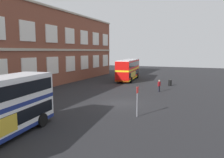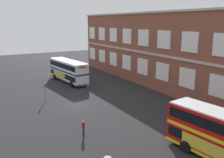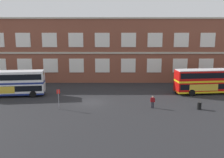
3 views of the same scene
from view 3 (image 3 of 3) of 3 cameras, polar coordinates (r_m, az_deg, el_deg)
ground_plane at (r=40.98m, az=-4.28°, el=-4.29°), size 120.00×120.00×0.00m
brick_terminal_building at (r=55.61m, az=-2.10°, el=6.33°), size 56.22×8.19×12.79m
double_decker_near at (r=45.06m, az=-21.55°, el=-0.83°), size 11.23×3.89×4.07m
double_decker_middle at (r=46.55m, az=20.01°, el=-0.36°), size 11.22×3.83×4.07m
waiting_passenger at (r=36.49m, az=8.67°, el=-4.81°), size 0.64×0.34×1.70m
bus_stand_flag at (r=36.15m, az=-11.64°, el=-3.91°), size 0.44×0.10×2.70m
station_litter_bin at (r=37.44m, az=18.26°, el=-5.49°), size 0.60×0.60×1.03m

